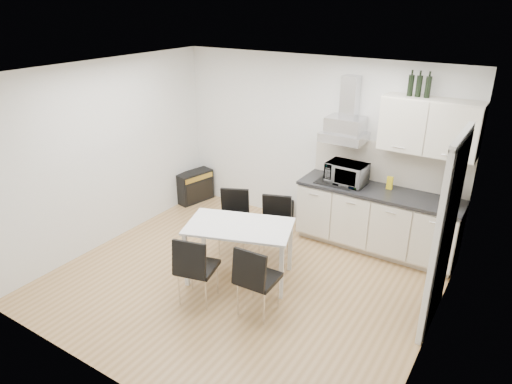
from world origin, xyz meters
TOP-DOWN VIEW (x-y plane):
  - ground at (0.00, 0.00)m, footprint 4.50×4.50m
  - wall_back at (0.00, 2.00)m, footprint 4.50×0.10m
  - wall_front at (0.00, -2.00)m, footprint 4.50×0.10m
  - wall_left at (-2.25, 0.00)m, footprint 0.10×4.00m
  - wall_right at (2.25, 0.00)m, footprint 0.10×4.00m
  - ceiling at (0.00, 0.00)m, footprint 4.50×4.50m
  - doorway at (2.21, 0.55)m, footprint 0.08×1.04m
  - kitchenette at (1.19, 1.73)m, footprint 2.22×0.64m
  - dining_table at (-0.06, 0.08)m, footprint 1.46×1.12m
  - chair_far_left at (-0.53, 0.59)m, footprint 0.61×0.64m
  - chair_far_right at (0.07, 0.70)m, footprint 0.59×0.62m
  - chair_near_left at (-0.21, -0.58)m, footprint 0.55×0.59m
  - chair_near_right at (0.51, -0.39)m, footprint 0.46×0.52m
  - guitar_amp at (-2.09, 1.65)m, footprint 0.42×0.69m
  - floor_speaker at (-0.39, 1.90)m, footprint 0.19×0.16m

SIDE VIEW (x-z plane):
  - ground at x=0.00m, z-range 0.00..0.00m
  - floor_speaker at x=-0.39m, z-range 0.00..0.31m
  - guitar_amp at x=-2.09m, z-range 0.00..0.54m
  - chair_far_left at x=-0.53m, z-range 0.00..0.88m
  - chair_far_right at x=0.07m, z-range 0.00..0.88m
  - chair_near_left at x=-0.21m, z-range 0.00..0.88m
  - chair_near_right at x=0.51m, z-range 0.00..0.88m
  - dining_table at x=-0.06m, z-range 0.28..1.03m
  - kitchenette at x=1.19m, z-range -0.43..2.09m
  - doorway at x=2.21m, z-range 0.00..2.10m
  - wall_back at x=0.00m, z-range 0.00..2.60m
  - wall_front at x=0.00m, z-range 0.00..2.60m
  - wall_left at x=-2.25m, z-range 0.00..2.60m
  - wall_right at x=2.25m, z-range 0.00..2.60m
  - ceiling at x=0.00m, z-range 2.60..2.60m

